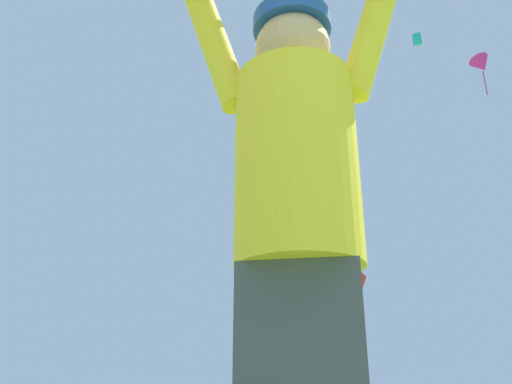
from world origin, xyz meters
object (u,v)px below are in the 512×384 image
(distant_kite_magenta_high_left, at_px, (482,65))
(distant_kite_red_low_left, at_px, (358,281))
(distant_kite_black_low_right, at_px, (335,231))
(marker_flag, at_px, (294,286))
(distant_kite_blue_mid_left, at_px, (309,212))
(distant_kite_teal_far_center, at_px, (297,211))
(kite_flyer_person, at_px, (298,224))
(distant_kite_teal_mid_right, at_px, (417,39))

(distant_kite_magenta_high_left, distance_m, distant_kite_red_low_left, 18.24)
(distant_kite_black_low_right, relative_size, marker_flag, 1.42)
(marker_flag, bearing_deg, distant_kite_black_low_right, 76.08)
(distant_kite_blue_mid_left, bearing_deg, distant_kite_red_low_left, 59.37)
(marker_flag, bearing_deg, distant_kite_teal_far_center, 82.05)
(kite_flyer_person, distance_m, distant_kite_teal_far_center, 35.50)
(distant_kite_teal_mid_right, xyz_separation_m, marker_flag, (-9.84, -17.75, -18.23))
(distant_kite_teal_mid_right, distance_m, distant_kite_red_low_left, 15.60)
(distant_kite_teal_mid_right, relative_size, distant_kite_magenta_high_left, 0.44)
(distant_kite_blue_mid_left, distance_m, distant_kite_red_low_left, 8.54)
(kite_flyer_person, distance_m, marker_flag, 5.20)
(distant_kite_teal_far_center, distance_m, distant_kite_black_low_right, 12.42)
(distant_kite_black_low_right, xyz_separation_m, distant_kite_red_low_left, (3.62, 10.77, 0.02))
(distant_kite_black_low_right, distance_m, distant_kite_magenta_high_left, 9.42)
(kite_flyer_person, bearing_deg, distant_kite_red_low_left, 75.54)
(distant_kite_magenta_high_left, bearing_deg, distant_kite_teal_far_center, 104.77)
(kite_flyer_person, bearing_deg, distant_kite_magenta_high_left, 57.84)
(distant_kite_teal_far_center, height_order, marker_flag, distant_kite_teal_far_center)
(marker_flag, bearing_deg, distant_kite_magenta_high_left, 48.28)
(distant_kite_teal_far_center, height_order, distant_kite_blue_mid_left, distant_kite_teal_far_center)
(distant_kite_teal_far_center, height_order, distant_kite_magenta_high_left, distant_kite_teal_far_center)
(distant_kite_black_low_right, bearing_deg, marker_flag, -103.92)
(distant_kite_teal_mid_right, distance_m, distant_kite_magenta_high_left, 11.07)
(distant_kite_blue_mid_left, bearing_deg, kite_flyer_person, -99.35)
(distant_kite_teal_mid_right, bearing_deg, distant_kite_red_low_left, 102.24)
(kite_flyer_person, height_order, distant_kite_blue_mid_left, distant_kite_blue_mid_left)
(distant_kite_blue_mid_left, relative_size, marker_flag, 1.29)
(distant_kite_black_low_right, xyz_separation_m, marker_flag, (-4.12, -16.65, -6.13))
(distant_kite_red_low_left, bearing_deg, distant_kite_teal_mid_right, -77.76)
(distant_kite_teal_mid_right, height_order, distant_kite_magenta_high_left, distant_kite_teal_mid_right)
(distant_kite_blue_mid_left, distance_m, distant_kite_black_low_right, 4.36)
(distant_kite_teal_far_center, xyz_separation_m, distant_kite_red_low_left, (3.84, -0.55, -5.08))
(distant_kite_red_low_left, bearing_deg, distant_kite_teal_far_center, 171.89)
(distant_kite_teal_mid_right, xyz_separation_m, distant_kite_magenta_high_left, (-1.14, -7.99, -7.58))
(distant_kite_blue_mid_left, xyz_separation_m, distant_kite_magenta_high_left, (5.15, -10.56, 2.26))
(kite_flyer_person, distance_m, distant_kite_blue_mid_left, 27.38)
(distant_kite_blue_mid_left, xyz_separation_m, distant_kite_red_low_left, (4.20, 7.09, -2.24))
(kite_flyer_person, relative_size, distant_kite_black_low_right, 0.63)
(distant_kite_blue_mid_left, bearing_deg, distant_kite_teal_mid_right, -22.23)
(distant_kite_blue_mid_left, xyz_separation_m, distant_kite_black_low_right, (0.57, -3.68, -2.26))
(distant_kite_teal_far_center, distance_m, distant_kite_blue_mid_left, 8.16)
(distant_kite_teal_far_center, xyz_separation_m, marker_flag, (-3.90, -27.96, -11.24))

